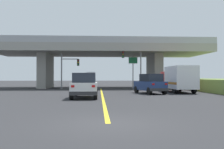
% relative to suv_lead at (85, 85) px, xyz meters
% --- Properties ---
extents(ground, '(160.00, 160.00, 0.00)m').
position_rel_suv_lead_xyz_m(ground, '(1.47, 18.75, -1.01)').
color(ground, '#2B2B2D').
extents(overpass_bridge, '(32.70, 10.56, 7.36)m').
position_rel_suv_lead_xyz_m(overpass_bridge, '(1.47, 18.75, 4.31)').
color(overpass_bridge, gray).
rests_on(overpass_bridge, ground).
extents(lane_divider_stripe, '(0.20, 26.90, 0.01)m').
position_rel_suv_lead_xyz_m(lane_divider_stripe, '(1.47, 2.32, -1.01)').
color(lane_divider_stripe, yellow).
rests_on(lane_divider_stripe, ground).
extents(suv_lead, '(2.06, 4.59, 2.02)m').
position_rel_suv_lead_xyz_m(suv_lead, '(0.00, 0.00, 0.00)').
color(suv_lead, silver).
rests_on(suv_lead, ground).
extents(suv_crossing, '(2.82, 4.61, 2.02)m').
position_rel_suv_lead_xyz_m(suv_crossing, '(6.41, 4.79, -0.01)').
color(suv_crossing, navy).
rests_on(suv_crossing, ground).
extents(box_truck, '(2.33, 6.51, 2.86)m').
position_rel_suv_lead_xyz_m(box_truck, '(9.96, 6.62, 0.51)').
color(box_truck, red).
rests_on(box_truck, ground).
extents(traffic_signal_nearside, '(2.78, 0.36, 5.87)m').
position_rel_suv_lead_xyz_m(traffic_signal_nearside, '(6.19, 14.09, 2.76)').
color(traffic_signal_nearside, slate).
rests_on(traffic_signal_nearside, ground).
extents(traffic_signal_farside, '(2.60, 0.36, 5.03)m').
position_rel_suv_lead_xyz_m(traffic_signal_farside, '(-3.24, 15.05, 2.11)').
color(traffic_signal_farside, slate).
rests_on(traffic_signal_farside, ground).
extents(highway_sign, '(1.35, 0.17, 4.89)m').
position_rel_suv_lead_xyz_m(highway_sign, '(6.34, 16.75, 2.51)').
color(highway_sign, slate).
rests_on(highway_sign, ground).
extents(semi_truck_distant, '(2.33, 6.94, 3.07)m').
position_rel_suv_lead_xyz_m(semi_truck_distant, '(-0.93, 47.36, 0.60)').
color(semi_truck_distant, navy).
rests_on(semi_truck_distant, ground).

